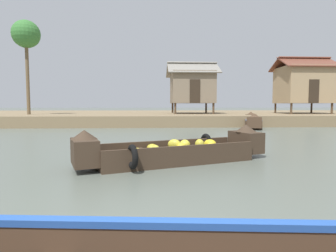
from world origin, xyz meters
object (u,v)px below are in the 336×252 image
object	(u,v)px
banana_boat	(175,150)
stilt_house_mid_left	(303,84)
fishing_skiff_distant	(252,122)
stilt_house_left	(192,87)
palm_tree_near	(26,36)

from	to	relation	value
banana_boat	stilt_house_mid_left	world-z (taller)	stilt_house_mid_left
fishing_skiff_distant	stilt_house_left	bearing A→B (deg)	119.88
stilt_house_mid_left	stilt_house_left	bearing A→B (deg)	176.60
banana_boat	stilt_house_left	xyz separation A→B (m)	(2.67, 16.33, 2.60)
palm_tree_near	banana_boat	bearing A→B (deg)	-56.19
stilt_house_left	palm_tree_near	size ratio (longest dim) A/B	0.62
fishing_skiff_distant	stilt_house_mid_left	world-z (taller)	stilt_house_mid_left
palm_tree_near	fishing_skiff_distant	bearing A→B (deg)	-13.34
stilt_house_left	palm_tree_near	world-z (taller)	palm_tree_near
banana_boat	fishing_skiff_distant	bearing A→B (deg)	61.74
stilt_house_left	palm_tree_near	bearing A→B (deg)	-171.74
stilt_house_left	stilt_house_mid_left	world-z (taller)	stilt_house_mid_left
banana_boat	stilt_house_left	size ratio (longest dim) A/B	1.15
fishing_skiff_distant	banana_boat	bearing A→B (deg)	-118.26
fishing_skiff_distant	stilt_house_left	size ratio (longest dim) A/B	1.18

